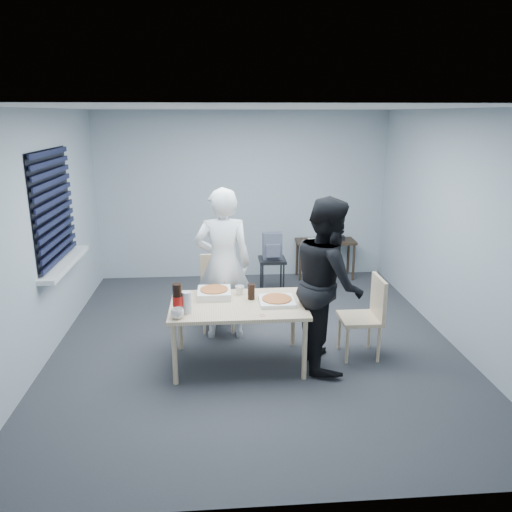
{
  "coord_description": "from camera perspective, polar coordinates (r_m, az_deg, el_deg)",
  "views": [
    {
      "loc": [
        -0.4,
        -5.24,
        2.55
      ],
      "look_at": [
        0.02,
        0.1,
        1.01
      ],
      "focal_mm": 35.0,
      "sensor_mm": 36.0,
      "label": 1
    }
  ],
  "objects": [
    {
      "name": "pizza_box_a",
      "position": [
        5.32,
        -4.8,
        -4.2
      ],
      "size": [
        0.35,
        0.35,
        0.09
      ],
      "rotation": [
        0.0,
        0.0,
        0.14
      ],
      "color": "white",
      "rests_on": "dining_table"
    },
    {
      "name": "chair_far",
      "position": [
        6.12,
        -4.37,
        -3.45
      ],
      "size": [
        0.42,
        0.42,
        0.89
      ],
      "color": "beige",
      "rests_on": "ground"
    },
    {
      "name": "black_box",
      "position": [
        7.99,
        9.51,
        2.06
      ],
      "size": [
        0.18,
        0.16,
        0.07
      ],
      "primitive_type": "cube",
      "rotation": [
        0.0,
        0.0,
        0.34
      ],
      "color": "black",
      "rests_on": "side_table"
    },
    {
      "name": "soda_bottle",
      "position": [
        4.87,
        -8.96,
        -4.95
      ],
      "size": [
        0.1,
        0.1,
        0.31
      ],
      "rotation": [
        0.0,
        0.0,
        -0.39
      ],
      "color": "black",
      "rests_on": "dining_table"
    },
    {
      "name": "person_black",
      "position": [
        5.13,
        8.22,
        -3.08
      ],
      "size": [
        0.47,
        0.86,
        1.77
      ],
      "primitive_type": "imported",
      "rotation": [
        0.0,
        0.0,
        1.57
      ],
      "color": "black",
      "rests_on": "ground"
    },
    {
      "name": "side_table",
      "position": [
        7.97,
        7.94,
        1.25
      ],
      "size": [
        0.93,
        0.41,
        0.62
      ],
      "color": "#38271B",
      "rests_on": "ground"
    },
    {
      "name": "rubber_band",
      "position": [
        4.83,
        0.72,
        -6.81
      ],
      "size": [
        0.06,
        0.06,
        0.0
      ],
      "primitive_type": "torus",
      "rotation": [
        0.0,
        0.0,
        0.15
      ],
      "color": "red",
      "rests_on": "dining_table"
    },
    {
      "name": "stool",
      "position": [
        7.22,
        1.86,
        -1.14
      ],
      "size": [
        0.38,
        0.38,
        0.53
      ],
      "color": "black",
      "rests_on": "ground"
    },
    {
      "name": "cola_glass",
      "position": [
        5.21,
        -0.54,
        -4.09
      ],
      "size": [
        0.1,
        0.1,
        0.17
      ],
      "primitive_type": "cylinder",
      "rotation": [
        0.0,
        0.0,
        -0.4
      ],
      "color": "black",
      "rests_on": "dining_table"
    },
    {
      "name": "mug_a",
      "position": [
        4.81,
        -8.95,
        -6.5
      ],
      "size": [
        0.17,
        0.17,
        0.1
      ],
      "primitive_type": "imported",
      "rotation": [
        0.0,
        0.0,
        0.52
      ],
      "color": "white",
      "rests_on": "dining_table"
    },
    {
      "name": "backpack",
      "position": [
        7.13,
        1.89,
        1.11
      ],
      "size": [
        0.27,
        0.2,
        0.38
      ],
      "rotation": [
        0.0,
        0.0,
        -0.26
      ],
      "color": "slate",
      "rests_on": "stool"
    },
    {
      "name": "pizza_box_b",
      "position": [
        5.14,
        2.4,
        -5.11
      ],
      "size": [
        0.36,
        0.36,
        0.05
      ],
      "rotation": [
        0.0,
        0.0,
        -0.44
      ],
      "color": "white",
      "rests_on": "dining_table"
    },
    {
      "name": "chair_right",
      "position": [
        5.48,
        12.68,
        -6.18
      ],
      "size": [
        0.42,
        0.42,
        0.89
      ],
      "color": "beige",
      "rests_on": "ground"
    },
    {
      "name": "plastic_cups",
      "position": [
        4.9,
        -7.9,
        -5.27
      ],
      "size": [
        0.11,
        0.11,
        0.21
      ],
      "primitive_type": "cylinder",
      "rotation": [
        0.0,
        0.0,
        0.23
      ],
      "color": "silver",
      "rests_on": "dining_table"
    },
    {
      "name": "person_white",
      "position": [
        5.71,
        -3.78,
        -0.95
      ],
      "size": [
        0.65,
        0.42,
        1.77
      ],
      "primitive_type": "imported",
      "rotation": [
        0.0,
        0.0,
        3.14
      ],
      "color": "white",
      "rests_on": "ground"
    },
    {
      "name": "room",
      "position": [
        6.03,
        -21.81,
        4.28
      ],
      "size": [
        5.0,
        5.0,
        5.0
      ],
      "color": "#303135",
      "rests_on": "ground"
    },
    {
      "name": "papers",
      "position": [
        7.92,
        6.9,
        1.8
      ],
      "size": [
        0.27,
        0.34,
        0.01
      ],
      "primitive_type": "cube",
      "rotation": [
        0.0,
        0.0,
        0.12
      ],
      "color": "white",
      "rests_on": "side_table"
    },
    {
      "name": "mug_b",
      "position": [
        5.36,
        -1.86,
        -3.91
      ],
      "size": [
        0.1,
        0.1,
        0.09
      ],
      "primitive_type": "imported",
      "color": "white",
      "rests_on": "dining_table"
    },
    {
      "name": "dining_table",
      "position": [
        5.15,
        -2.05,
        -6.06
      ],
      "size": [
        1.38,
        0.88,
        0.67
      ],
      "color": "beige",
      "rests_on": "ground"
    }
  ]
}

